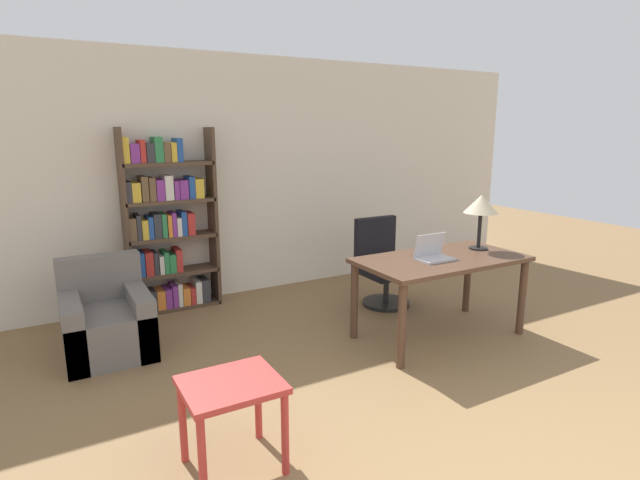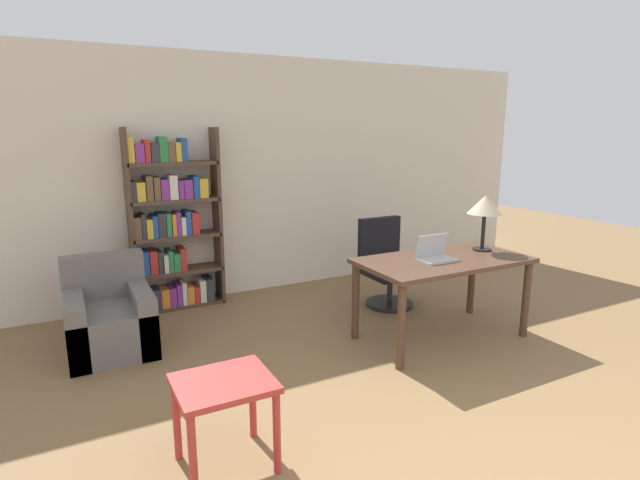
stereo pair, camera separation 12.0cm
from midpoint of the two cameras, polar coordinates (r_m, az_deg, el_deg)
The scene contains 8 objects.
wall_back at distance 5.84m, azimuth -9.22°, elevation 7.06°, with size 8.00×0.06×2.70m.
desk at distance 4.67m, azimuth 12.92°, elevation -3.18°, with size 1.54×0.81×0.76m.
laptop at distance 4.55m, azimuth 12.06°, elevation -1.55°, with size 0.33×0.22×0.23m.
table_lamp at distance 4.99m, azimuth 17.29°, elevation 3.78°, with size 0.32×0.32×0.53m.
office_chair at distance 5.52m, azimuth 6.55°, elevation -2.92°, with size 0.54×0.54×0.94m.
side_table_blue at distance 2.96m, azimuth -11.27°, elevation -17.31°, with size 0.54×0.46×0.53m.
armchair at distance 4.74m, azimuth -23.87°, elevation -8.61°, with size 0.69×0.79×0.80m.
bookshelf at distance 5.46m, azimuth -17.87°, elevation 1.27°, with size 0.94×0.28×1.91m.
Camera 1 is at (-2.06, -0.89, 1.90)m, focal length 28.00 mm.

